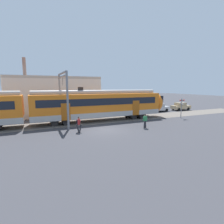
% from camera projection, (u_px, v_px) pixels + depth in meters
% --- Properties ---
extents(ground_plane, '(160.00, 160.00, 0.00)m').
position_uv_depth(ground_plane, '(105.00, 130.00, 19.41)').
color(ground_plane, '#38383D').
extents(track_bed, '(80.00, 4.40, 0.01)m').
position_uv_depth(track_bed, '(11.00, 128.00, 20.35)').
color(track_bed, '#605951').
rests_on(track_bed, ground).
extents(commuter_train, '(38.05, 3.07, 4.73)m').
position_uv_depth(commuter_train, '(33.00, 108.00, 21.01)').
color(commuter_train, '#B2ADA8').
rests_on(commuter_train, ground).
extents(pedestrian_red, '(0.61, 0.61, 1.67)m').
position_uv_depth(pedestrian_red, '(79.00, 123.00, 18.36)').
color(pedestrian_red, '#28282D').
rests_on(pedestrian_red, ground).
extents(pedestrian_green, '(0.65, 0.57, 1.67)m').
position_uv_depth(pedestrian_green, '(145.00, 120.00, 20.20)').
color(pedestrian_green, '#28282D').
rests_on(pedestrian_green, ground).
extents(parked_car_silver, '(4.09, 1.94, 1.54)m').
position_uv_depth(parked_car_silver, '(159.00, 108.00, 33.47)').
color(parked_car_silver, '#B7BABF').
rests_on(parked_car_silver, ground).
extents(parked_car_tan, '(4.02, 1.79, 1.54)m').
position_uv_depth(parked_car_tan, '(181.00, 106.00, 35.48)').
color(parked_car_tan, tan).
rests_on(parked_car_tan, ground).
extents(catenary_gantry, '(0.24, 6.64, 6.53)m').
position_uv_depth(catenary_gantry, '(63.00, 90.00, 22.13)').
color(catenary_gantry, gray).
rests_on(catenary_gantry, ground).
extents(crossing_signal, '(0.96, 0.22, 3.00)m').
position_uv_depth(crossing_signal, '(182.00, 105.00, 26.37)').
color(crossing_signal, gray).
rests_on(crossing_signal, ground).
extents(background_building, '(14.50, 5.00, 9.20)m').
position_uv_depth(background_building, '(55.00, 96.00, 29.18)').
color(background_building, beige).
rests_on(background_building, ground).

